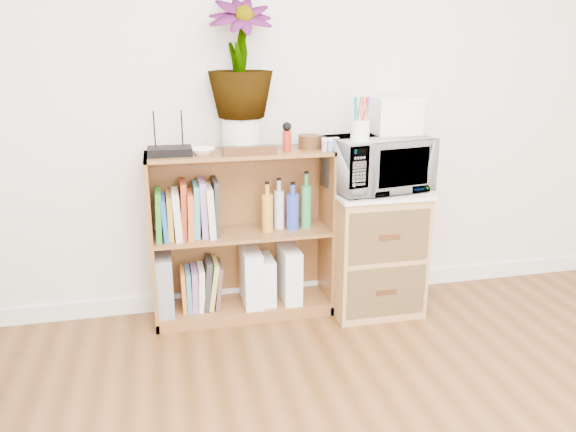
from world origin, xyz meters
name	(u,v)px	position (x,y,z in m)	size (l,w,h in m)	color
skirting_board	(297,289)	(0.00, 2.24, 0.05)	(4.00, 0.02, 0.10)	white
bookshelf	(242,236)	(-0.35, 2.10, 0.47)	(1.00, 0.30, 0.95)	brown
wicker_unit	(373,251)	(0.40, 2.02, 0.35)	(0.50, 0.45, 0.70)	#9E7542
microwave	(378,164)	(0.40, 2.02, 0.87)	(0.53, 0.36, 0.29)	silver
pen_cup	(360,131)	(0.26, 1.92, 1.07)	(0.10, 0.10, 0.11)	white
small_appliance	(395,115)	(0.53, 2.11, 1.12)	(0.25, 0.21, 0.20)	white
router	(170,151)	(-0.72, 2.08, 0.97)	(0.22, 0.15, 0.04)	black
white_bowl	(203,151)	(-0.55, 2.07, 0.97)	(0.13, 0.13, 0.03)	white
plant_pot	(242,134)	(-0.33, 2.12, 1.04)	(0.21, 0.21, 0.18)	silver
potted_plant	(240,59)	(-0.33, 2.12, 1.42)	(0.33, 0.33, 0.60)	#2A6B30
trinket_box	(250,151)	(-0.31, 2.00, 0.97)	(0.27, 0.07, 0.04)	#3C2010
kokeshi_doll	(287,141)	(-0.10, 2.06, 1.00)	(0.05, 0.05, 0.11)	#9E2313
wooden_bowl	(310,142)	(0.04, 2.11, 0.99)	(0.12, 0.12, 0.07)	#3C2510
paint_jars	(330,146)	(0.12, 2.01, 0.98)	(0.11, 0.04, 0.06)	#CB7095
file_box	(164,282)	(-0.79, 2.10, 0.24)	(0.10, 0.27, 0.33)	gray
magazine_holder_left	(251,276)	(-0.31, 2.09, 0.23)	(0.10, 0.26, 0.32)	white
magazine_holder_mid	(266,279)	(-0.22, 2.09, 0.20)	(0.09, 0.22, 0.27)	white
magazine_holder_right	(289,273)	(-0.08, 2.09, 0.23)	(0.10, 0.25, 0.32)	white
cookbooks	(188,211)	(-0.64, 2.10, 0.64)	(0.34, 0.20, 0.31)	#227E21
liquor_bottles	(287,205)	(-0.10, 2.10, 0.64)	(0.29, 0.07, 0.31)	orange
lower_books	(201,286)	(-0.59, 2.10, 0.20)	(0.23, 0.19, 0.29)	orange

